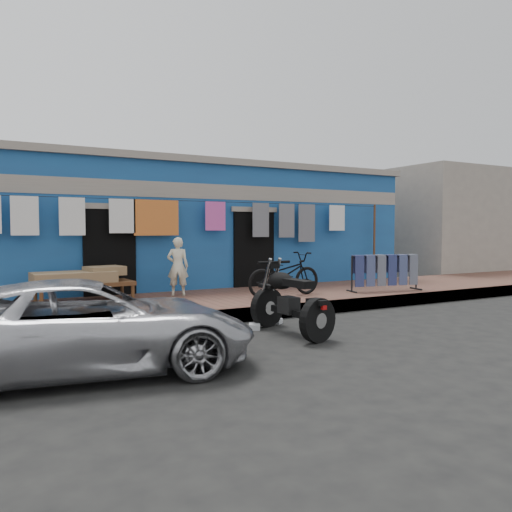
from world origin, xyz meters
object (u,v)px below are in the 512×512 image
(seated_person, at_px, (178,266))
(motorcycle, at_px, (291,298))
(car, at_px, (87,325))
(bicycle, at_px, (284,269))
(jeans_rack, at_px, (385,272))
(charpoy, at_px, (85,285))

(seated_person, bearing_deg, motorcycle, 123.80)
(seated_person, bearing_deg, car, 81.70)
(bicycle, xyz_separation_m, jeans_rack, (2.51, -0.34, -0.14))
(bicycle, relative_size, charpoy, 0.89)
(seated_person, distance_m, jeans_rack, 4.71)
(motorcycle, bearing_deg, car, -170.13)
(motorcycle, height_order, jeans_rack, motorcycle)
(car, distance_m, seated_person, 4.90)
(seated_person, distance_m, bicycle, 2.26)
(motorcycle, xyz_separation_m, jeans_rack, (3.84, 1.98, 0.11))
(seated_person, relative_size, charpoy, 0.63)
(seated_person, relative_size, bicycle, 0.71)
(bicycle, height_order, jeans_rack, bicycle)
(jeans_rack, bearing_deg, charpoy, 166.67)
(bicycle, distance_m, motorcycle, 2.69)
(motorcycle, distance_m, charpoy, 4.30)
(car, bearing_deg, motorcycle, -69.74)
(bicycle, bearing_deg, jeans_rack, -100.31)
(bicycle, distance_m, jeans_rack, 2.54)
(seated_person, bearing_deg, jeans_rack, -174.76)
(seated_person, height_order, jeans_rack, seated_person)
(bicycle, bearing_deg, seated_person, 56.73)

